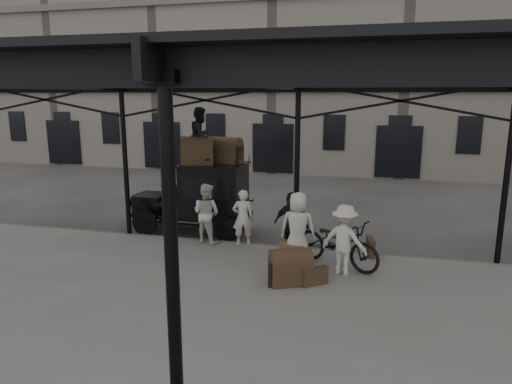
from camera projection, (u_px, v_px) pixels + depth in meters
ground at (281, 280)px, 10.53m from camera, size 120.00×120.00×0.00m
platform at (261, 317)px, 8.62m from camera, size 28.00×8.00×0.15m
canopy at (266, 71)px, 7.94m from camera, size 22.50×9.00×4.74m
building_frontage at (343, 45)px, 26.13m from camera, size 64.00×8.00×14.00m
taxi at (205, 195)px, 13.93m from camera, size 3.65×1.55×2.18m
porter_left at (243, 218)px, 12.39m from camera, size 0.66×0.54×1.55m
porter_midleft at (206, 213)px, 12.62m from camera, size 0.96×0.84×1.67m
porter_centre at (298, 228)px, 11.04m from camera, size 0.88×0.58×1.77m
porter_official at (291, 225)px, 11.45m from camera, size 1.07×0.73×1.68m
porter_right at (344, 240)px, 10.35m from camera, size 1.19×0.89×1.64m
bicycle at (337, 243)px, 10.88m from camera, size 2.33×1.69×1.17m
porter_roof at (201, 136)px, 13.46m from camera, size 0.68×0.85×1.67m
steamer_trunk_roof_near at (198, 153)px, 13.44m from camera, size 1.04×0.77×0.68m
steamer_trunk_roof_far at (227, 152)px, 13.69m from camera, size 0.99×0.73×0.65m
steamer_trunk_platform at (291, 269)px, 9.93m from camera, size 1.04×0.86×0.66m
wicker_hamper at (292, 252)px, 11.19m from camera, size 0.62×0.47×0.50m
suitcase_upright at (370, 247)px, 11.69m from camera, size 0.24×0.62×0.45m
suitcase_flat at (315, 276)px, 9.86m from camera, size 0.56×0.49×0.40m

